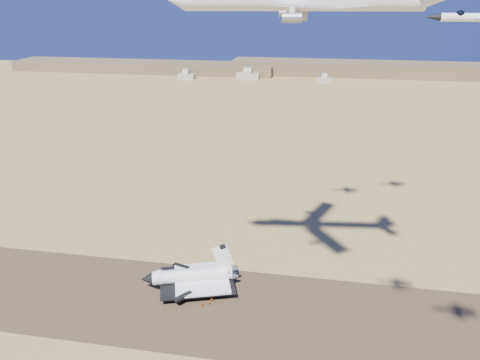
% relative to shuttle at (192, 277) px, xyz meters
% --- Properties ---
extents(ground, '(1200.00, 1200.00, 0.00)m').
position_rel_shuttle_xyz_m(ground, '(3.88, -10.43, -4.78)').
color(ground, tan).
rests_on(ground, ground).
extents(runway, '(600.00, 50.00, 0.06)m').
position_rel_shuttle_xyz_m(runway, '(3.88, -10.43, -4.75)').
color(runway, brown).
rests_on(runway, ground).
extents(ridgeline, '(960.00, 90.00, 18.00)m').
position_rel_shuttle_xyz_m(ridgeline, '(69.19, 516.87, 2.85)').
color(ridgeline, olive).
rests_on(ridgeline, ground).
extents(hangars, '(200.50, 29.50, 30.00)m').
position_rel_shuttle_xyz_m(hangars, '(-60.12, 468.00, 0.05)').
color(hangars, '#B9B3A4').
rests_on(hangars, ground).
extents(shuttle, '(36.51, 29.37, 17.78)m').
position_rel_shuttle_xyz_m(shuttle, '(0.00, 0.00, 0.00)').
color(shuttle, white).
rests_on(shuttle, runway).
extents(crew_a, '(0.59, 0.71, 1.69)m').
position_rel_shuttle_xyz_m(crew_a, '(8.96, -9.38, -3.88)').
color(crew_a, orange).
rests_on(crew_a, runway).
extents(crew_b, '(0.63, 0.92, 1.75)m').
position_rel_shuttle_xyz_m(crew_b, '(9.41, -7.05, -3.84)').
color(crew_b, orange).
rests_on(crew_b, runway).
extents(crew_c, '(1.12, 1.03, 1.73)m').
position_rel_shuttle_xyz_m(crew_c, '(6.63, -10.98, -3.85)').
color(crew_c, orange).
rests_on(crew_c, runway).
extents(chase_jet_a, '(14.42, 7.67, 3.59)m').
position_rel_shuttle_xyz_m(chase_jet_a, '(67.38, -60.48, 95.03)').
color(chase_jet_a, white).
extents(chase_jet_e, '(15.85, 8.77, 3.96)m').
position_rel_shuttle_xyz_m(chase_jet_e, '(51.43, 30.61, 95.09)').
color(chase_jet_e, white).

